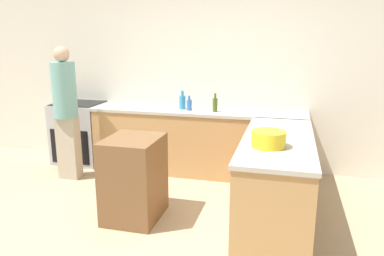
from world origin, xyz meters
TOP-DOWN VIEW (x-y plane):
  - ground_plane at (0.00, 0.00)m, footprint 14.00×14.00m
  - wall_back at (0.00, 2.16)m, footprint 8.00×0.06m
  - counter_back at (0.00, 1.82)m, footprint 2.95×0.66m
  - counter_peninsula at (1.13, 0.57)m, footprint 0.69×1.89m
  - range_oven at (-1.84, 1.82)m, footprint 0.72×0.64m
  - island_table at (-0.31, 0.30)m, footprint 0.54×0.64m
  - mixing_bowl at (1.05, 0.23)m, footprint 0.31×0.31m
  - dish_soap_bottle at (-0.22, 1.80)m, footprint 0.09×0.09m
  - water_bottle_blue at (-0.10, 1.73)m, footprint 0.07×0.07m
  - olive_oil_bottle at (0.26, 1.72)m, footprint 0.07×0.07m
  - person_by_range at (-1.62, 1.15)m, footprint 0.31×0.31m

SIDE VIEW (x-z plane):
  - ground_plane at x=0.00m, z-range 0.00..0.00m
  - island_table at x=-0.31m, z-range 0.00..0.87m
  - counter_back at x=0.00m, z-range 0.00..0.90m
  - counter_peninsula at x=1.13m, z-range 0.00..0.90m
  - range_oven at x=-1.84m, z-range 0.00..0.91m
  - person_by_range at x=-1.62m, z-range 0.09..1.85m
  - mixing_bowl at x=1.05m, z-range 0.90..1.05m
  - water_bottle_blue at x=-0.10m, z-range 0.88..1.08m
  - olive_oil_bottle at x=0.26m, z-range 0.88..1.12m
  - dish_soap_bottle at x=-0.22m, z-range 0.88..1.13m
  - wall_back at x=0.00m, z-range 0.00..2.70m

